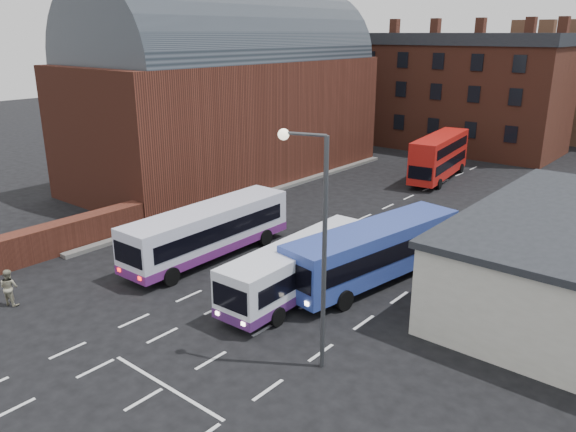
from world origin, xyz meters
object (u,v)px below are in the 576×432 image
Objects in this scene: bus_red_double at (439,156)px; street_lamp at (316,231)px; pedestrian_beige at (9,287)px; bus_white_outbound at (209,228)px; bus_blue at (375,249)px; bus_white_inbound at (300,265)px.

street_lamp is at bearing 99.00° from bus_red_double.
pedestrian_beige is (-5.05, -34.93, -1.16)m from bus_red_double.
bus_red_double is at bearing 84.19° from bus_white_outbound.
bus_white_outbound is 12.80m from street_lamp.
street_lamp reaches higher than bus_blue.
bus_blue reaches higher than bus_white_inbound.
bus_red_double is 31.37m from street_lamp.
bus_white_inbound is at bearing 133.60° from street_lamp.
bus_white_inbound is 13.73m from pedestrian_beige.
bus_white_inbound is at bearing 92.81° from bus_red_double.
pedestrian_beige is at bearing 57.65° from bus_blue.
street_lamp is 5.10× the size of pedestrian_beige.
pedestrian_beige is at bearing -106.93° from bus_white_outbound.
bus_white_outbound is at bearing -5.17° from bus_white_inbound.
bus_blue is 17.73m from pedestrian_beige.
street_lamp is at bearing 132.16° from bus_white_inbound.
bus_blue is (1.96, 3.65, 0.19)m from bus_white_inbound.
bus_blue is (8.90, 3.20, 0.01)m from bus_white_outbound.
street_lamp is (9.04, -29.84, 3.44)m from bus_red_double.
pedestrian_beige is at bearing -160.16° from street_lamp.
bus_red_double reaches higher than bus_white_outbound.
street_lamp reaches higher than pedestrian_beige.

